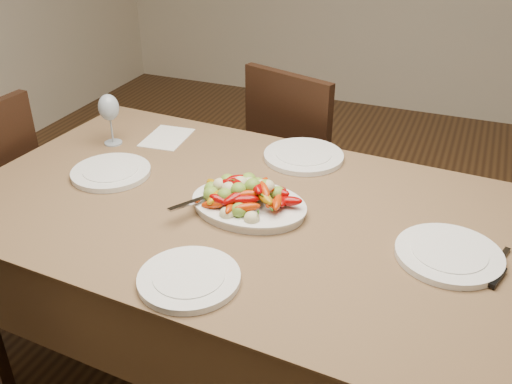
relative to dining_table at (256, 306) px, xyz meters
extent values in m
cube|color=brown|center=(0.00, 0.00, 0.00)|extent=(1.90, 1.15, 0.76)
ellipsoid|color=white|center=(-0.02, -0.01, 0.39)|extent=(0.36, 0.28, 0.02)
cylinder|color=white|center=(-0.54, 0.03, 0.39)|extent=(0.26, 0.26, 0.02)
cylinder|color=white|center=(0.57, -0.03, 0.39)|extent=(0.28, 0.28, 0.02)
cylinder|color=white|center=(0.02, 0.39, 0.39)|extent=(0.28, 0.28, 0.02)
cylinder|color=white|center=(-0.02, -0.38, 0.39)|extent=(0.26, 0.26, 0.02)
cube|color=silver|center=(-0.52, 0.36, 0.38)|extent=(0.17, 0.22, 0.00)
camera|label=1|loc=(0.56, -1.36, 1.28)|focal=40.00mm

